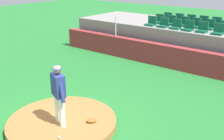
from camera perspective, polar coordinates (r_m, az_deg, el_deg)
ground_plane at (r=8.55m, az=-10.26°, el=-11.35°), size 60.00×60.00×0.00m
pitchers_mound at (r=8.49m, az=-10.31°, el=-10.74°), size 3.26×3.26×0.21m
pitcher at (r=7.78m, az=-11.10°, el=-4.12°), size 0.81×0.43×1.82m
baseball at (r=7.58m, az=-10.90°, el=-13.58°), size 0.07×0.07×0.07m
fielding_glove at (r=8.17m, az=-4.29°, el=-10.45°), size 0.34×0.36×0.11m
brick_barrier at (r=13.43m, az=11.93°, el=2.74°), size 13.51×0.40×1.08m
fence_post_left at (r=14.87m, az=0.78°, el=9.14°), size 0.06×0.06×1.11m
bleacher_platform at (r=15.59m, az=16.25°, el=5.86°), size 13.24×3.92×1.68m
stadium_chair_0 at (r=14.90m, az=8.16°, el=9.74°), size 0.48×0.44×0.50m
stadium_chair_1 at (r=14.53m, az=10.62°, el=9.35°), size 0.48×0.44×0.50m
stadium_chair_2 at (r=14.23m, az=13.15°, el=8.96°), size 0.48×0.44×0.50m
stadium_chair_3 at (r=13.95m, az=15.58°, el=8.54°), size 0.48×0.44×0.50m
stadium_chair_4 at (r=13.74m, az=18.27°, el=8.11°), size 0.48×0.44×0.50m
stadium_chair_5 at (r=13.48m, az=21.23°, el=7.56°), size 0.48×0.44×0.50m
stadium_chair_6 at (r=15.66m, az=9.75°, el=10.13°), size 0.48×0.44×0.50m
stadium_chair_7 at (r=15.31m, az=12.18°, el=9.77°), size 0.48×0.44×0.50m
stadium_chair_8 at (r=15.06m, az=14.68°, el=9.41°), size 0.48×0.44×0.50m
stadium_chair_9 at (r=14.78m, az=16.96°, el=9.01°), size 0.48×0.44×0.50m
stadium_chair_10 at (r=14.56m, az=19.61°, el=8.58°), size 0.48×0.44×0.50m
stadium_chair_11 at (r=14.34m, az=22.31°, el=8.09°), size 0.48×0.44×0.50m
stadium_chair_12 at (r=16.42m, az=11.41°, el=10.47°), size 0.48×0.44×0.50m
stadium_chair_13 at (r=16.12m, az=13.71°, el=10.13°), size 0.48×0.44×0.50m
stadium_chair_14 at (r=15.85m, az=16.05°, el=9.78°), size 0.48×0.44×0.50m
stadium_chair_15 at (r=15.62m, az=18.43°, el=9.40°), size 0.48×0.44×0.50m
stadium_chair_16 at (r=15.40m, az=20.82°, el=8.99°), size 0.48×0.44×0.50m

